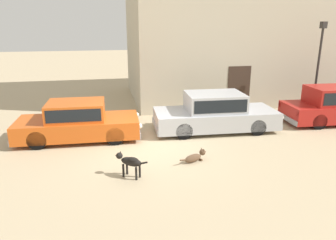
# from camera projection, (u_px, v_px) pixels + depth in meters

# --- Properties ---
(ground_plane) EXTENTS (80.00, 80.00, 0.00)m
(ground_plane) POSITION_uv_depth(u_px,v_px,m) (147.00, 149.00, 10.62)
(ground_plane) COLOR tan
(parked_sedan_nearest) EXTENTS (4.41, 1.90, 1.37)m
(parked_sedan_nearest) POSITION_uv_depth(u_px,v_px,m) (78.00, 121.00, 11.36)
(parked_sedan_nearest) COLOR #D15619
(parked_sedan_nearest) RESTS_ON ground_plane
(parked_sedan_second) EXTENTS (4.84, 2.05, 1.46)m
(parked_sedan_second) POSITION_uv_depth(u_px,v_px,m) (215.00, 112.00, 12.30)
(parked_sedan_second) COLOR #B2B5BA
(parked_sedan_second) RESTS_ON ground_plane
(apartment_block) EXTENTS (13.14, 6.80, 9.31)m
(apartment_block) POSITION_uv_depth(u_px,v_px,m) (252.00, 10.00, 17.46)
(apartment_block) COLOR #BCB299
(apartment_block) RESTS_ON ground_plane
(stray_dog_spotted) EXTENTS (0.85, 0.70, 0.67)m
(stray_dog_spotted) POSITION_uv_depth(u_px,v_px,m) (130.00, 161.00, 8.60)
(stray_dog_spotted) COLOR black
(stray_dog_spotted) RESTS_ON ground_plane
(stray_dog_tan) EXTENTS (0.95, 0.47, 0.36)m
(stray_dog_tan) POSITION_uv_depth(u_px,v_px,m) (195.00, 157.00, 9.64)
(stray_dog_tan) COLOR brown
(stray_dog_tan) RESTS_ON ground_plane
(street_lamp) EXTENTS (0.22, 0.22, 4.05)m
(street_lamp) POSITION_uv_depth(u_px,v_px,m) (319.00, 57.00, 13.99)
(street_lamp) COLOR #2D2B28
(street_lamp) RESTS_ON ground_plane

